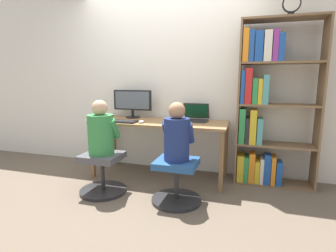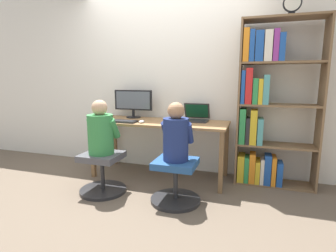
{
  "view_description": "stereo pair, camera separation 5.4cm",
  "coord_description": "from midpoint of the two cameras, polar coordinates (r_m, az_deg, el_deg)",
  "views": [
    {
      "loc": [
        1.1,
        -2.89,
        1.3
      ],
      "look_at": [
        0.17,
        0.16,
        0.73
      ],
      "focal_mm": 28.0,
      "sensor_mm": 36.0,
      "label": 1
    },
    {
      "loc": [
        1.15,
        -2.87,
        1.3
      ],
      "look_at": [
        0.17,
        0.16,
        0.73
      ],
      "focal_mm": 28.0,
      "sensor_mm": 36.0,
      "label": 2
    }
  ],
  "objects": [
    {
      "name": "desktop_monitor",
      "position": [
        3.79,
        -8.16,
        5.0
      ],
      "size": [
        0.58,
        0.21,
        0.39
      ],
      "color": "black",
      "rests_on": "desk"
    },
    {
      "name": "office_chair_left",
      "position": [
        3.17,
        -14.53,
        -9.77
      ],
      "size": [
        0.54,
        0.54,
        0.46
      ],
      "color": "#262628",
      "rests_on": "ground_plane"
    },
    {
      "name": "person_at_laptop",
      "position": [
        2.71,
        1.36,
        -2.0
      ],
      "size": [
        0.33,
        0.29,
        0.61
      ],
      "color": "navy",
      "rests_on": "office_chair_right"
    },
    {
      "name": "office_chair_right",
      "position": [
        2.85,
        1.29,
        -11.73
      ],
      "size": [
        0.54,
        0.54,
        0.46
      ],
      "color": "#262628",
      "rests_on": "ground_plane"
    },
    {
      "name": "desk_clock",
      "position": [
        3.4,
        24.87,
        22.96
      ],
      "size": [
        0.19,
        0.03,
        0.21
      ],
      "color": "black",
      "rests_on": "bookshelf"
    },
    {
      "name": "bookshelf",
      "position": [
        3.39,
        19.78,
        3.57
      ],
      "size": [
        0.93,
        0.33,
        2.0
      ],
      "color": "brown",
      "rests_on": "ground_plane"
    },
    {
      "name": "wall_back",
      "position": [
        3.78,
        -0.33,
        10.09
      ],
      "size": [
        10.0,
        0.05,
        2.6
      ],
      "color": "white",
      "rests_on": "ground_plane"
    },
    {
      "name": "ground_plane",
      "position": [
        3.35,
        -4.15,
        -12.75
      ],
      "size": [
        14.0,
        14.0,
        0.0
      ],
      "primitive_type": "plane",
      "color": "brown"
    },
    {
      "name": "desk",
      "position": [
        3.46,
        -2.3,
        -0.27
      ],
      "size": [
        1.77,
        0.67,
        0.76
      ],
      "color": "olive",
      "rests_on": "ground_plane"
    },
    {
      "name": "person_at_monitor",
      "position": [
        3.05,
        -14.89,
        -1.06
      ],
      "size": [
        0.35,
        0.31,
        0.62
      ],
      "color": "#388C47",
      "rests_on": "office_chair_left"
    },
    {
      "name": "keyboard",
      "position": [
        3.44,
        -11.01,
        1.03
      ],
      "size": [
        0.46,
        0.17,
        0.03
      ],
      "color": "#232326",
      "rests_on": "desk"
    },
    {
      "name": "computer_mouse_by_keyboard",
      "position": [
        3.33,
        -6.23,
        0.94
      ],
      "size": [
        0.06,
        0.11,
        0.03
      ],
      "color": "silver",
      "rests_on": "desk"
    },
    {
      "name": "laptop",
      "position": [
        3.49,
        5.4,
        1.91
      ],
      "size": [
        0.35,
        0.33,
        0.23
      ],
      "color": "#2D2D30",
      "rests_on": "desk"
    }
  ]
}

